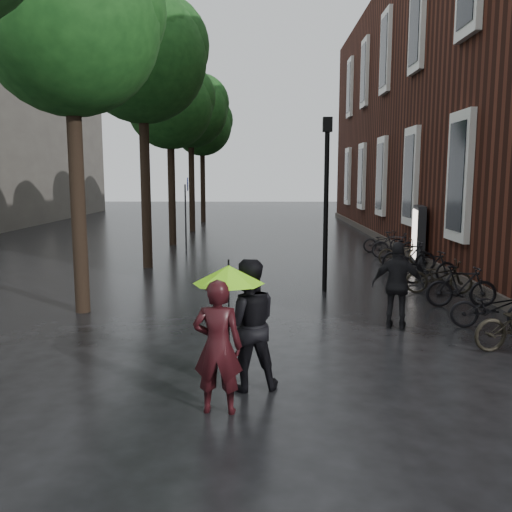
{
  "coord_description": "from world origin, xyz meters",
  "views": [
    {
      "loc": [
        -0.07,
        -4.79,
        3.02
      ],
      "look_at": [
        -0.21,
        6.49,
        1.35
      ],
      "focal_mm": 38.0,
      "sensor_mm": 36.0,
      "label": 1
    }
  ],
  "objects_px": {
    "parked_bicycles": "(427,267)",
    "ad_lightbox": "(418,235)",
    "pedestrian_walking": "(398,285)",
    "person_black": "(247,325)",
    "lamp_post": "(326,187)",
    "person_burgundy": "(218,347)"
  },
  "relations": [
    {
      "from": "pedestrian_walking",
      "to": "parked_bicycles",
      "type": "xyz_separation_m",
      "value": [
        1.97,
        4.58,
        -0.41
      ]
    },
    {
      "from": "person_black",
      "to": "pedestrian_walking",
      "type": "relative_size",
      "value": 1.08
    },
    {
      "from": "parked_bicycles",
      "to": "ad_lightbox",
      "type": "bearing_deg",
      "value": 78.4
    },
    {
      "from": "person_burgundy",
      "to": "parked_bicycles",
      "type": "xyz_separation_m",
      "value": [
        5.24,
        8.55,
        -0.41
      ]
    },
    {
      "from": "parked_bicycles",
      "to": "ad_lightbox",
      "type": "height_order",
      "value": "ad_lightbox"
    },
    {
      "from": "pedestrian_walking",
      "to": "lamp_post",
      "type": "bearing_deg",
      "value": -55.35
    },
    {
      "from": "person_burgundy",
      "to": "person_black",
      "type": "height_order",
      "value": "person_black"
    },
    {
      "from": "person_burgundy",
      "to": "ad_lightbox",
      "type": "bearing_deg",
      "value": -112.55
    },
    {
      "from": "person_black",
      "to": "person_burgundy",
      "type": "bearing_deg",
      "value": 55.49
    },
    {
      "from": "parked_bicycles",
      "to": "person_burgundy",
      "type": "bearing_deg",
      "value": -121.49
    },
    {
      "from": "ad_lightbox",
      "to": "parked_bicycles",
      "type": "bearing_deg",
      "value": -92.81
    },
    {
      "from": "person_burgundy",
      "to": "pedestrian_walking",
      "type": "height_order",
      "value": "person_burgundy"
    },
    {
      "from": "person_burgundy",
      "to": "ad_lightbox",
      "type": "distance_m",
      "value": 13.34
    },
    {
      "from": "lamp_post",
      "to": "pedestrian_walking",
      "type": "bearing_deg",
      "value": -73.25
    },
    {
      "from": "person_burgundy",
      "to": "lamp_post",
      "type": "bearing_deg",
      "value": -102.66
    },
    {
      "from": "person_burgundy",
      "to": "person_black",
      "type": "bearing_deg",
      "value": -109.84
    },
    {
      "from": "person_black",
      "to": "pedestrian_walking",
      "type": "distance_m",
      "value": 4.3
    },
    {
      "from": "lamp_post",
      "to": "ad_lightbox",
      "type": "bearing_deg",
      "value": 50.34
    },
    {
      "from": "ad_lightbox",
      "to": "pedestrian_walking",
      "type": "bearing_deg",
      "value": -99.71
    },
    {
      "from": "pedestrian_walking",
      "to": "person_black",
      "type": "bearing_deg",
      "value": 65.26
    },
    {
      "from": "person_black",
      "to": "parked_bicycles",
      "type": "bearing_deg",
      "value": -133.04
    },
    {
      "from": "person_burgundy",
      "to": "person_black",
      "type": "distance_m",
      "value": 0.88
    }
  ]
}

